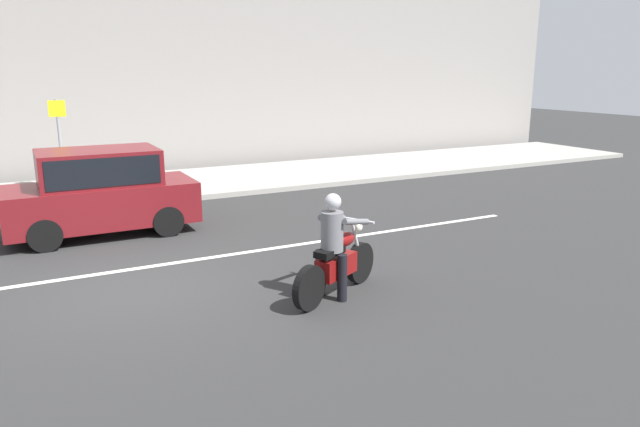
# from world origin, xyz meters

# --- Properties ---
(ground_plane) EXTENTS (80.00, 80.00, 0.00)m
(ground_plane) POSITION_xyz_m (0.00, 0.00, 0.00)
(ground_plane) COLOR #2C2C2C
(sidewalk_slab) EXTENTS (40.00, 4.40, 0.14)m
(sidewalk_slab) POSITION_xyz_m (0.00, 8.00, 0.07)
(sidewalk_slab) COLOR #99968E
(sidewalk_slab) RESTS_ON ground_plane
(lane_marking_stripe) EXTENTS (18.00, 0.14, 0.01)m
(lane_marking_stripe) POSITION_xyz_m (-0.37, 0.90, 0.00)
(lane_marking_stripe) COLOR silver
(lane_marking_stripe) RESTS_ON ground_plane
(motorcycle_with_rider_gray) EXTENTS (1.90, 1.09, 1.63)m
(motorcycle_with_rider_gray) POSITION_xyz_m (2.73, -1.82, 0.66)
(motorcycle_with_rider_gray) COLOR black
(motorcycle_with_rider_gray) RESTS_ON ground_plane
(parked_hatchback_maroon) EXTENTS (3.78, 1.76, 1.80)m
(parked_hatchback_maroon) POSITION_xyz_m (0.09, 3.51, 0.93)
(parked_hatchback_maroon) COLOR maroon
(parked_hatchback_maroon) RESTS_ON ground_plane
(street_sign_post) EXTENTS (0.44, 0.08, 2.47)m
(street_sign_post) POSITION_xyz_m (-0.25, 8.42, 1.64)
(street_sign_post) COLOR gray
(street_sign_post) RESTS_ON sidewalk_slab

